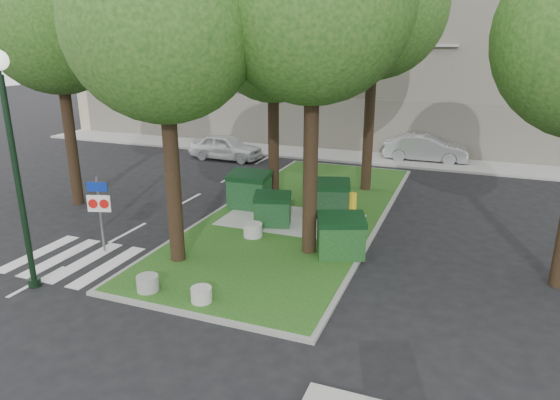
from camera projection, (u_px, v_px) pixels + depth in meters
The scene contains 21 objects.
ground at pixel (176, 311), 12.37m from camera, with size 120.00×120.00×0.00m, color black.
median_island at pixel (300, 213), 19.28m from camera, with size 6.00×16.00×0.12m, color #244614.
median_kerb at pixel (300, 213), 19.28m from camera, with size 6.30×16.30×0.10m, color gray.
building_sidewalk at pixel (351, 157), 28.78m from camera, with size 42.00×3.00×0.12m, color #999993.
zebra_crossing at pixel (96, 264), 14.99m from camera, with size 5.00×3.00×0.01m, color silver.
apartment_building at pixel (383, 16), 33.03m from camera, with size 41.00×12.00×16.00m, color tan.
tree_median_near_left at pixel (165, 4), 12.91m from camera, with size 5.20×5.20×10.53m.
tree_median_mid at pixel (276, 25), 18.61m from camera, with size 4.80×4.80×9.99m.
tree_street_left at pixel (56, 6), 18.33m from camera, with size 5.40×5.40×11.00m.
dumpster_a at pixel (249, 190), 19.56m from camera, with size 1.61×1.15×1.47m.
dumpster_b at pixel (273, 210), 17.71m from camera, with size 1.49×1.22×1.20m.
dumpster_c at pixel (330, 198), 18.68m from camera, with size 1.71×1.39×1.38m.
dumpster_d at pixel (341, 236), 15.13m from camera, with size 1.70×1.46×1.33m.
bollard_left at pixel (148, 283), 13.11m from camera, with size 0.58×0.58×0.41m, color gray.
bollard_right at pixel (201, 294), 12.56m from camera, with size 0.53×0.53×0.38m, color #AFAFA9.
bollard_mid at pixel (253, 230), 16.75m from camera, with size 0.64×0.64×0.46m, color #A8A9A4.
litter_bin at pixel (352, 201), 19.44m from camera, with size 0.37×0.37×0.65m, color yellow.
street_lamp at pixel (12, 145), 12.47m from camera, with size 0.50×0.50×6.22m.
traffic_sign_pole at pixel (99, 205), 15.44m from camera, with size 0.71×0.26×2.45m.
car_white at pixel (226, 147), 28.18m from camera, with size 1.68×4.18×1.42m, color silver.
car_silver at pixel (426, 148), 27.66m from camera, with size 1.58×4.53×1.49m, color #AEB0B6.
Camera 1 is at (6.38, -9.26, 6.39)m, focal length 32.00 mm.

